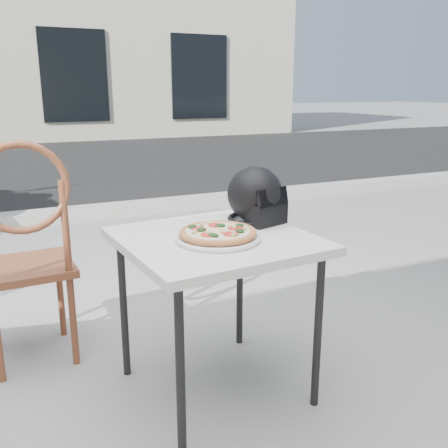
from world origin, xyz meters
name	(u,v)px	position (x,y,z in m)	size (l,w,h in m)	color
ground	(92,378)	(0.00, 0.00, 0.00)	(80.00, 80.00, 0.00)	gray
street_asphalt	(15,168)	(0.00, 7.00, 0.00)	(30.00, 8.00, 0.00)	black
curb	(35,218)	(0.00, 3.00, 0.06)	(30.00, 0.25, 0.12)	#AAA79F
cafe_table_main	(215,251)	(0.49, -0.31, 0.64)	(0.80, 0.80, 0.70)	white
plate	(218,238)	(0.47, -0.37, 0.71)	(0.42, 0.42, 0.02)	white
pizza	(218,232)	(0.47, -0.37, 0.74)	(0.37, 0.37, 0.04)	#D2864D
helmet	(256,198)	(0.75, -0.17, 0.81)	(0.30, 0.31, 0.25)	black
cafe_chair_main	(26,245)	(-0.21, 0.24, 0.60)	(0.43, 0.43, 1.08)	brown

